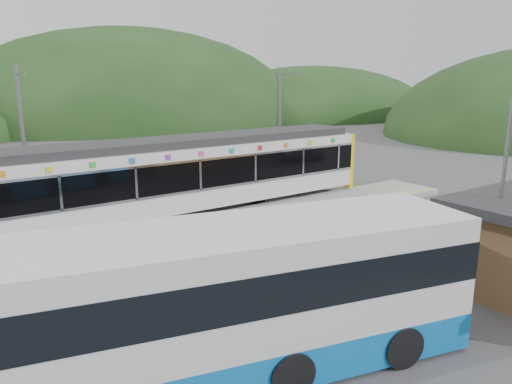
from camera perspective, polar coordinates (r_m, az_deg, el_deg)
ground at (r=19.59m, az=1.93°, el=-6.38°), size 120.00×120.00×0.00m
hills at (r=27.27m, az=5.58°, el=-0.76°), size 146.00×149.00×26.00m
platform at (r=22.12m, az=-3.25°, el=-3.65°), size 26.00×3.20×0.30m
yellow_line at (r=21.03m, az=-1.36°, el=-4.10°), size 26.00×0.10×0.01m
train at (r=23.42m, az=-9.19°, el=1.98°), size 20.44×3.01×3.74m
catenary_mast_west at (r=23.78m, az=-24.97°, el=4.95°), size 0.18×1.80×7.00m
catenary_mast_east at (r=29.65m, az=2.77°, el=7.58°), size 0.18×1.80×7.00m
bus at (r=11.16m, az=-5.92°, el=-13.15°), size 12.74×5.66×3.39m
lamp_post at (r=16.40m, az=26.78°, el=1.12°), size 0.35×1.04×5.92m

